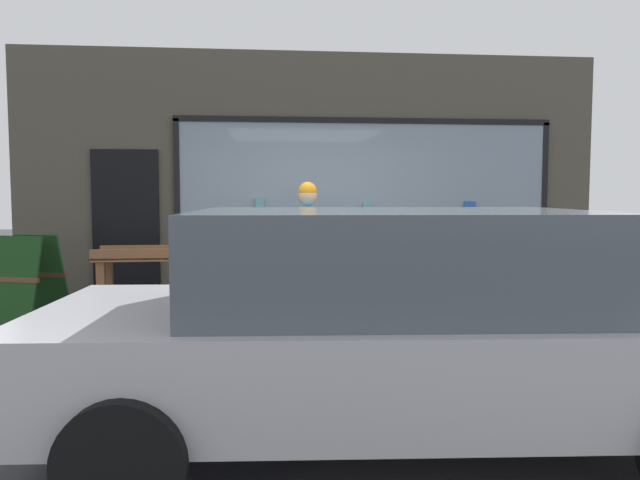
# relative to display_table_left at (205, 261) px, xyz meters

# --- Properties ---
(ground_plane) EXTENTS (40.00, 40.00, 0.00)m
(ground_plane) POSITION_rel_display_table_left_xyz_m (1.41, -0.87, -0.70)
(ground_plane) COLOR #38383A
(shopfront_facade) EXTENTS (8.23, 0.29, 3.48)m
(shopfront_facade) POSITION_rel_display_table_left_xyz_m (1.43, 1.52, 1.02)
(shopfront_facade) COLOR #4C473D
(shopfront_facade) RESTS_ON ground_plane
(display_table_left) EXTENTS (2.51, 0.63, 0.88)m
(display_table_left) POSITION_rel_display_table_left_xyz_m (0.00, 0.00, 0.00)
(display_table_left) COLOR brown
(display_table_left) RESTS_ON ground_plane
(display_table_right) EXTENTS (2.51, 0.63, 0.87)m
(display_table_right) POSITION_rel_display_table_left_xyz_m (2.82, 0.00, -0.01)
(display_table_right) COLOR brown
(display_table_right) RESTS_ON ground_plane
(person_browsing) EXTENTS (0.31, 0.64, 1.63)m
(person_browsing) POSITION_rel_display_table_left_xyz_m (1.17, -0.49, 0.25)
(person_browsing) COLOR black
(person_browsing) RESTS_ON ground_plane
(small_dog) EXTENTS (0.45, 0.44, 0.39)m
(small_dog) POSITION_rel_display_table_left_xyz_m (0.69, -0.63, -0.43)
(small_dog) COLOR white
(small_dog) RESTS_ON ground_plane
(sandwich_board_sign) EXTENTS (0.80, 0.93, 1.00)m
(sandwich_board_sign) POSITION_rel_display_table_left_xyz_m (-2.08, 0.24, -0.19)
(sandwich_board_sign) COLOR #193F19
(sandwich_board_sign) RESTS_ON ground_plane
(parked_car) EXTENTS (4.19, 2.14, 1.41)m
(parked_car) POSITION_rel_display_table_left_xyz_m (1.40, -3.82, 0.04)
(parked_car) COLOR silver
(parked_car) RESTS_ON ground_plane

